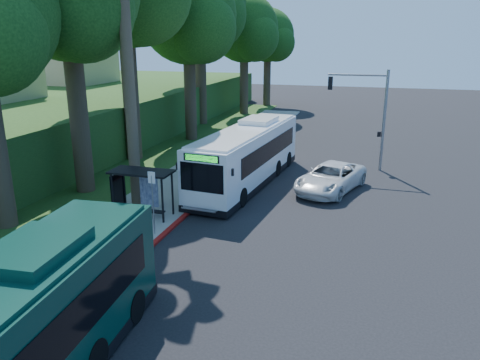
% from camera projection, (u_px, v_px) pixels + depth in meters
% --- Properties ---
extents(ground, '(140.00, 140.00, 0.00)m').
position_uv_depth(ground, '(287.00, 211.00, 25.38)').
color(ground, black).
rests_on(ground, ground).
extents(sidewalk, '(4.50, 70.00, 0.12)m').
position_uv_depth(sidewalk, '(164.00, 198.00, 27.33)').
color(sidewalk, gray).
rests_on(sidewalk, ground).
extents(red_curb, '(0.25, 30.00, 0.13)m').
position_uv_depth(red_curb, '(171.00, 228.00, 23.03)').
color(red_curb, maroon).
rests_on(red_curb, ground).
extents(grass_verge, '(8.00, 70.00, 0.06)m').
position_uv_depth(grass_verge, '(121.00, 169.00, 33.46)').
color(grass_verge, '#234719').
rests_on(grass_verge, ground).
extents(bus_shelter, '(3.20, 1.51, 2.55)m').
position_uv_depth(bus_shelter, '(139.00, 184.00, 24.18)').
color(bus_shelter, black).
rests_on(bus_shelter, ground).
extents(stop_sign_pole, '(0.35, 0.06, 3.17)m').
position_uv_depth(stop_sign_pole, '(153.00, 194.00, 21.63)').
color(stop_sign_pole, gray).
rests_on(stop_sign_pole, ground).
extents(traffic_signal_pole, '(4.10, 0.30, 7.00)m').
position_uv_depth(traffic_signal_pole, '(370.00, 107.00, 32.25)').
color(traffic_signal_pole, gray).
rests_on(traffic_signal_pole, ground).
extents(hillside_backdrop, '(24.00, 60.00, 8.80)m').
position_uv_depth(hillside_backdrop, '(51.00, 108.00, 45.59)').
color(hillside_backdrop, '#234719').
rests_on(hillside_backdrop, ground).
extents(tree_2, '(8.82, 8.40, 15.12)m').
position_uv_depth(tree_2, '(189.00, 20.00, 40.19)').
color(tree_2, '#382B1E').
rests_on(tree_2, ground).
extents(tree_3, '(10.08, 9.60, 17.28)m').
position_uv_depth(tree_3, '(200.00, 7.00, 47.62)').
color(tree_3, '#382B1E').
rests_on(tree_3, ground).
extents(tree_4, '(8.40, 8.00, 14.14)m').
position_uv_depth(tree_4, '(245.00, 31.00, 54.96)').
color(tree_4, '#382B1E').
rests_on(tree_4, ground).
extents(tree_5, '(7.35, 7.00, 12.86)m').
position_uv_depth(tree_5, '(268.00, 38.00, 62.26)').
color(tree_5, '#382B1E').
rests_on(tree_5, ground).
extents(white_bus, '(4.03, 13.32, 3.91)m').
position_uv_depth(white_bus, '(248.00, 154.00, 29.87)').
color(white_bus, white).
rests_on(white_bus, ground).
extents(pickup, '(4.43, 6.53, 1.66)m').
position_uv_depth(pickup, '(331.00, 178.00, 28.60)').
color(pickup, silver).
rests_on(pickup, ground).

